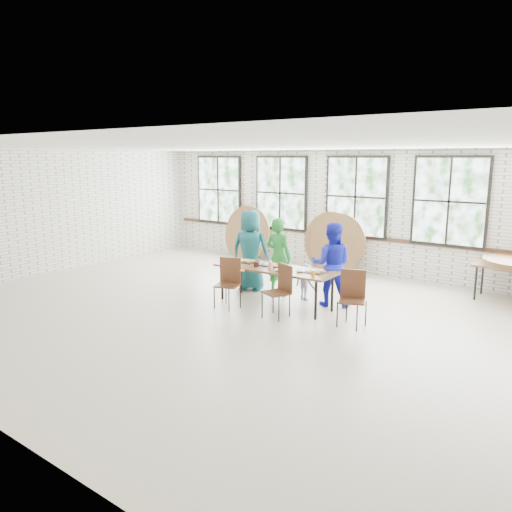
% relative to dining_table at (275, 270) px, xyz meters
% --- Properties ---
extents(room, '(12.00, 12.00, 12.00)m').
position_rel_dining_table_xyz_m(room, '(-0.04, 3.49, 1.14)').
color(room, beige).
rests_on(room, ground).
extents(dining_table, '(2.43, 0.89, 0.74)m').
position_rel_dining_table_xyz_m(dining_table, '(0.00, 0.00, 0.00)').
color(dining_table, brown).
rests_on(dining_table, ground).
extents(chair_near_left, '(0.54, 0.53, 0.95)m').
position_rel_dining_table_xyz_m(chair_near_left, '(-0.63, -0.63, -0.13)').
color(chair_near_left, '#502C1A').
rests_on(chair_near_left, ground).
extents(chair_near_right, '(0.54, 0.53, 0.95)m').
position_rel_dining_table_xyz_m(chair_near_right, '(0.48, -0.52, -0.13)').
color(chair_near_right, '#502C1A').
rests_on(chair_near_right, ground).
extents(chair_spare, '(0.55, 0.54, 0.95)m').
position_rel_dining_table_xyz_m(chair_spare, '(1.71, -0.17, -0.13)').
color(chair_spare, '#502C1A').
rests_on(chair_spare, ground).
extents(adult_teal, '(0.96, 0.76, 1.73)m').
position_rel_dining_table_xyz_m(adult_teal, '(-1.09, 0.65, 0.18)').
color(adult_teal, '#196161').
rests_on(adult_teal, ground).
extents(adult_green, '(0.61, 0.42, 1.62)m').
position_rel_dining_table_xyz_m(adult_green, '(-0.37, 0.65, 0.12)').
color(adult_green, '#217D2E').
rests_on(adult_green, ground).
extents(toddler, '(0.52, 0.36, 0.74)m').
position_rel_dining_table_xyz_m(toddler, '(0.28, 0.65, -0.32)').
color(toddler, '#1E1748').
rests_on(toddler, ground).
extents(adult_blue, '(0.96, 0.87, 1.61)m').
position_rel_dining_table_xyz_m(adult_blue, '(0.86, 0.65, 0.12)').
color(adult_blue, '#1C25C5').
rests_on(adult_blue, ground).
extents(tabletop_clutter, '(2.01, 0.63, 0.11)m').
position_rel_dining_table_xyz_m(tabletop_clutter, '(0.12, -0.02, 0.08)').
color(tabletop_clutter, black).
rests_on(tabletop_clutter, dining_table).
extents(round_tops_leaning, '(4.36, 0.45, 1.50)m').
position_rel_dining_table_xyz_m(round_tops_leaning, '(-1.80, 3.18, 0.05)').
color(round_tops_leaning, brown).
rests_on(round_tops_leaning, ground).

